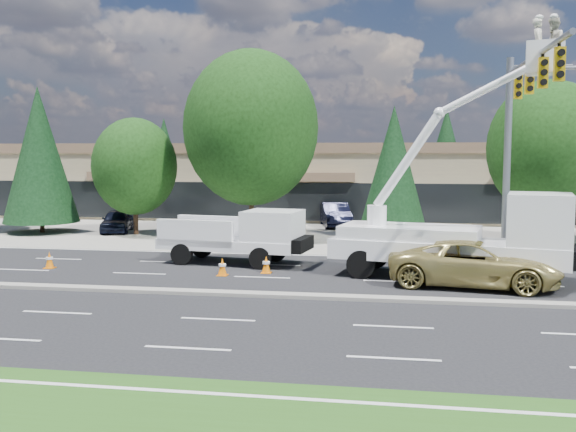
% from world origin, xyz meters
% --- Properties ---
extents(ground, '(140.00, 140.00, 0.00)m').
position_xyz_m(ground, '(0.00, 0.00, 0.00)').
color(ground, black).
rests_on(ground, ground).
extents(concrete_apron, '(140.00, 22.00, 0.01)m').
position_xyz_m(concrete_apron, '(0.00, 20.00, 0.01)').
color(concrete_apron, gray).
rests_on(concrete_apron, ground).
extents(road_median, '(120.00, 0.55, 0.12)m').
position_xyz_m(road_median, '(0.00, 0.00, 0.06)').
color(road_median, gray).
rests_on(road_median, ground).
extents(strip_mall, '(50.40, 15.40, 5.50)m').
position_xyz_m(strip_mall, '(0.00, 29.97, 2.83)').
color(strip_mall, tan).
rests_on(strip_mall, ground).
extents(tree_front_b, '(4.46, 4.46, 8.79)m').
position_xyz_m(tree_front_b, '(-16.00, 15.00, 4.71)').
color(tree_front_b, '#332114').
rests_on(tree_front_b, ground).
extents(tree_front_c, '(4.96, 4.96, 6.88)m').
position_xyz_m(tree_front_c, '(-10.00, 15.00, 4.02)').
color(tree_front_c, '#332114').
rests_on(tree_front_c, ground).
extents(tree_front_d, '(7.66, 7.66, 10.63)m').
position_xyz_m(tree_front_d, '(-3.00, 15.00, 6.22)').
color(tree_front_d, '#332114').
rests_on(tree_front_d, ground).
extents(tree_front_e, '(3.75, 3.75, 7.39)m').
position_xyz_m(tree_front_e, '(5.00, 15.00, 3.97)').
color(tree_front_e, '#332114').
rests_on(tree_front_e, ground).
extents(tree_front_f, '(6.25, 6.25, 8.67)m').
position_xyz_m(tree_front_f, '(13.00, 15.00, 5.07)').
color(tree_front_f, '#332114').
rests_on(tree_front_f, ground).
extents(tree_back_a, '(4.25, 4.25, 8.38)m').
position_xyz_m(tree_back_a, '(-18.00, 42.00, 4.49)').
color(tree_back_a, '#332114').
rests_on(tree_back_a, ground).
extents(tree_back_b, '(5.88, 5.88, 11.58)m').
position_xyz_m(tree_back_b, '(-4.00, 42.00, 6.21)').
color(tree_back_b, '#332114').
rests_on(tree_back_b, ground).
extents(tree_back_c, '(4.63, 4.63, 9.12)m').
position_xyz_m(tree_back_c, '(10.00, 42.00, 4.89)').
color(tree_back_c, '#332114').
rests_on(tree_back_c, ground).
extents(signal_mast, '(2.76, 10.16, 9.00)m').
position_xyz_m(signal_mast, '(10.03, 7.04, 6.06)').
color(signal_mast, gray).
rests_on(signal_mast, ground).
extents(utility_pickup, '(6.43, 3.14, 2.36)m').
position_xyz_m(utility_pickup, '(-1.54, 6.13, 0.97)').
color(utility_pickup, white).
rests_on(utility_pickup, ground).
extents(bucket_truck, '(9.46, 4.38, 9.67)m').
position_xyz_m(bucket_truck, '(7.96, 4.00, 2.11)').
color(bucket_truck, white).
rests_on(bucket_truck, ground).
extents(traffic_cone_a, '(0.40, 0.40, 0.70)m').
position_xyz_m(traffic_cone_a, '(-9.18, 3.77, 0.34)').
color(traffic_cone_a, orange).
rests_on(traffic_cone_a, ground).
extents(traffic_cone_b, '(0.40, 0.40, 0.70)m').
position_xyz_m(traffic_cone_b, '(-1.62, 3.36, 0.34)').
color(traffic_cone_b, orange).
rests_on(traffic_cone_b, ground).
extents(traffic_cone_c, '(0.40, 0.40, 0.70)m').
position_xyz_m(traffic_cone_c, '(-0.02, 4.15, 0.34)').
color(traffic_cone_c, orange).
rests_on(traffic_cone_c, ground).
extents(traffic_cone_d, '(0.40, 0.40, 0.70)m').
position_xyz_m(traffic_cone_d, '(8.40, 3.19, 0.34)').
color(traffic_cone_d, orange).
rests_on(traffic_cone_d, ground).
extents(minivan, '(6.37, 3.63, 1.68)m').
position_xyz_m(minivan, '(7.88, 2.80, 0.84)').
color(minivan, tan).
rests_on(minivan, ground).
extents(parked_car_west, '(2.63, 4.35, 1.39)m').
position_xyz_m(parked_car_west, '(-11.62, 16.00, 0.69)').
color(parked_car_west, black).
rests_on(parked_car_west, ground).
extents(parked_car_east, '(2.67, 5.05, 1.58)m').
position_xyz_m(parked_car_east, '(1.30, 21.00, 0.79)').
color(parked_car_east, black).
rests_on(parked_car_east, ground).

